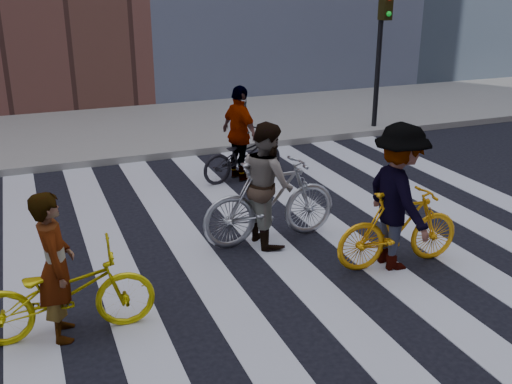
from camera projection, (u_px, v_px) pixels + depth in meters
ground at (314, 247)px, 8.55m from camera, size 100.00×100.00×0.00m
sidewalk_far at (178, 126)px, 15.07m from camera, size 100.00×5.00×0.15m
zebra_crosswalk at (314, 246)px, 8.54m from camera, size 8.25×10.00×0.01m
traffic_signal at (382, 37)px, 13.95m from camera, size 0.22×0.42×3.33m
bike_yellow_left at (64, 293)px, 6.30m from camera, size 1.92×0.76×0.99m
bike_silver_mid at (270, 201)px, 8.53m from camera, size 2.07×0.65×1.23m
bike_yellow_right at (399, 228)px, 7.84m from camera, size 1.79×0.61×1.06m
bike_dark_rear at (243, 156)px, 11.23m from camera, size 1.82×0.99×0.91m
rider_left at (56, 266)px, 6.17m from camera, size 0.42×0.62×1.64m
rider_mid at (267, 184)px, 8.42m from camera, size 0.70×0.88×1.77m
rider_right at (398, 197)px, 7.67m from camera, size 0.80×1.30×1.94m
rider_rear at (240, 134)px, 11.07m from camera, size 0.67×1.12×1.78m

